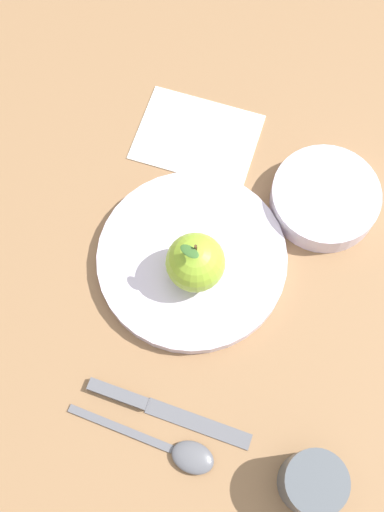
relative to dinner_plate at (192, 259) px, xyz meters
The scene contains 8 objects.
ground_plane 0.03m from the dinner_plate, 58.27° to the left, with size 2.40×2.40×0.00m, color olive.
dinner_plate is the anchor object (origin of this frame).
apple 0.05m from the dinner_plate, 68.01° to the left, with size 0.07×0.07×0.09m.
side_bowl 0.18m from the dinner_plate, behind, with size 0.13×0.13×0.03m.
cup 0.29m from the dinner_plate, 82.93° to the left, with size 0.07×0.07×0.06m.
knife 0.18m from the dinner_plate, 43.01° to the left, with size 0.13×0.16×0.01m.
spoon 0.22m from the dinner_plate, 52.43° to the left, with size 0.12×0.15×0.01m.
linen_napkin 0.18m from the dinner_plate, 125.34° to the right, with size 0.12×0.16×0.00m, color silver.
Camera 1 is at (0.13, 0.20, 0.74)m, focal length 45.02 mm.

